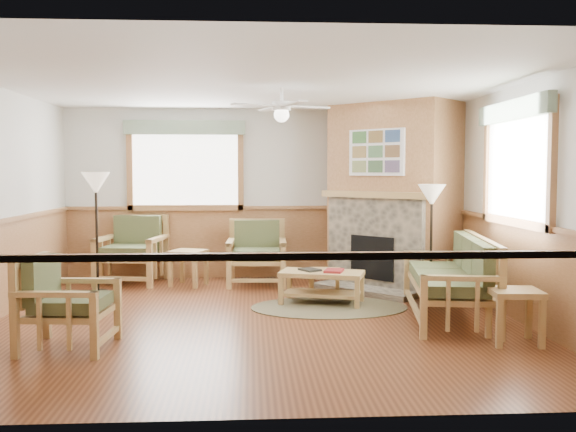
{
  "coord_description": "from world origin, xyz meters",
  "views": [
    {
      "loc": [
        -0.07,
        -7.32,
        1.71
      ],
      "look_at": [
        0.4,
        0.7,
        1.15
      ],
      "focal_mm": 40.0,
      "sensor_mm": 36.0,
      "label": 1
    }
  ],
  "objects": [
    {
      "name": "wall_back",
      "position": [
        0.0,
        3.0,
        1.35
      ],
      "size": [
        6.0,
        0.02,
        2.7
      ],
      "primitive_type": "cube",
      "color": "silver",
      "rests_on": "floor"
    },
    {
      "name": "floor_lamp_right",
      "position": [
        2.28,
        0.85,
        0.78
      ],
      "size": [
        0.45,
        0.45,
        1.55
      ],
      "primitive_type": null,
      "rotation": [
        0.0,
        0.0,
        -0.32
      ],
      "color": "black",
      "rests_on": "floor"
    },
    {
      "name": "wall_right",
      "position": [
        3.0,
        0.0,
        1.35
      ],
      "size": [
        0.02,
        6.0,
        2.7
      ],
      "primitive_type": "cube",
      "color": "silver",
      "rests_on": "floor"
    },
    {
      "name": "ceiling",
      "position": [
        0.0,
        0.0,
        2.7
      ],
      "size": [
        6.0,
        6.0,
        0.01
      ],
      "primitive_type": "cube",
      "color": "white",
      "rests_on": "floor"
    },
    {
      "name": "book_dark",
      "position": [
        0.7,
        0.9,
        0.45
      ],
      "size": [
        0.31,
        0.33,
        0.03
      ],
      "primitive_type": "cube",
      "rotation": [
        0.0,
        0.0,
        0.52
      ],
      "color": "black",
      "rests_on": "coffee_table"
    },
    {
      "name": "armchair_back_right",
      "position": [
        0.02,
        2.3,
        0.48
      ],
      "size": [
        0.89,
        0.89,
        0.97
      ],
      "primitive_type": null,
      "rotation": [
        0.0,
        0.0,
        -0.03
      ],
      "color": "tan",
      "rests_on": "floor"
    },
    {
      "name": "coffee_table",
      "position": [
        0.85,
        0.83,
        0.21
      ],
      "size": [
        1.16,
        0.82,
        0.42
      ],
      "primitive_type": null,
      "rotation": [
        0.0,
        0.0,
        -0.3
      ],
      "color": "tan",
      "rests_on": "floor"
    },
    {
      "name": "braided_rug",
      "position": [
        0.91,
        0.58,
        0.01
      ],
      "size": [
        2.32,
        2.32,
        0.01
      ],
      "primitive_type": "cylinder",
      "rotation": [
        0.0,
        0.0,
        -0.2
      ],
      "color": "brown",
      "rests_on": "floor"
    },
    {
      "name": "floor",
      "position": [
        0.0,
        0.0,
        -0.01
      ],
      "size": [
        6.0,
        6.0,
        0.01
      ],
      "primitive_type": "cube",
      "color": "brown",
      "rests_on": "ground"
    },
    {
      "name": "window_right",
      "position": [
        2.96,
        -0.2,
        2.53
      ],
      "size": [
        0.16,
        1.9,
        1.5
      ],
      "primitive_type": null,
      "color": "white",
      "rests_on": "wall_right"
    },
    {
      "name": "sofa",
      "position": [
        2.22,
        -0.06,
        0.47
      ],
      "size": [
        2.17,
        1.16,
        0.95
      ],
      "primitive_type": null,
      "rotation": [
        0.0,
        0.0,
        -1.73
      ],
      "color": "tan",
      "rests_on": "floor"
    },
    {
      "name": "end_table_chairs",
      "position": [
        -1.0,
        2.26,
        0.27
      ],
      "size": [
        0.61,
        0.6,
        0.53
      ],
      "primitive_type": null,
      "rotation": [
        0.0,
        0.0,
        -0.37
      ],
      "color": "tan",
      "rests_on": "floor"
    },
    {
      "name": "book_red",
      "position": [
        1.0,
        0.78,
        0.45
      ],
      "size": [
        0.3,
        0.35,
        0.03
      ],
      "primitive_type": "cube",
      "rotation": [
        0.0,
        0.0,
        -0.31
      ],
      "color": "maroon",
      "rests_on": "coffee_table"
    },
    {
      "name": "ceiling_fan",
      "position": [
        0.3,
        0.3,
        2.66
      ],
      "size": [
        1.59,
        1.59,
        0.36
      ],
      "primitive_type": null,
      "rotation": [
        0.0,
        0.0,
        0.35
      ],
      "color": "white",
      "rests_on": "ceiling"
    },
    {
      "name": "armchair_left",
      "position": [
        -1.83,
        -1.11,
        0.45
      ],
      "size": [
        0.87,
        0.87,
        0.9
      ],
      "primitive_type": null,
      "rotation": [
        0.0,
        0.0,
        1.49
      ],
      "color": "tan",
      "rests_on": "floor"
    },
    {
      "name": "end_table_sofa",
      "position": [
        2.55,
        -1.18,
        0.27
      ],
      "size": [
        0.53,
        0.51,
        0.54
      ],
      "primitive_type": null,
      "rotation": [
        0.0,
        0.0,
        -0.1
      ],
      "color": "tan",
      "rests_on": "floor"
    },
    {
      "name": "window_back",
      "position": [
        -1.1,
        2.96,
        2.53
      ],
      "size": [
        1.9,
        0.16,
        1.5
      ],
      "primitive_type": null,
      "color": "white",
      "rests_on": "wall_back"
    },
    {
      "name": "wainscot",
      "position": [
        0.0,
        0.0,
        0.55
      ],
      "size": [
        6.0,
        6.0,
        1.1
      ],
      "primitive_type": null,
      "color": "#9D6B40",
      "rests_on": "floor"
    },
    {
      "name": "floor_lamp_left",
      "position": [
        -2.23,
        1.76,
        0.85
      ],
      "size": [
        0.4,
        0.4,
        1.71
      ],
      "primitive_type": null,
      "rotation": [
        0.0,
        0.0,
        0.03
      ],
      "color": "black",
      "rests_on": "floor"
    },
    {
      "name": "armchair_back_left",
      "position": [
        -1.89,
        2.55,
        0.51
      ],
      "size": [
        1.06,
        1.06,
        1.03
      ],
      "primitive_type": null,
      "rotation": [
        0.0,
        0.0,
        -0.17
      ],
      "color": "tan",
      "rests_on": "floor"
    },
    {
      "name": "wall_front",
      "position": [
        0.0,
        -3.0,
        1.35
      ],
      "size": [
        6.0,
        0.02,
        2.7
      ],
      "primitive_type": "cube",
      "color": "silver",
      "rests_on": "floor"
    },
    {
      "name": "footstool",
      "position": [
        0.94,
        1.32,
        0.19
      ],
      "size": [
        0.48,
        0.48,
        0.37
      ],
      "primitive_type": null,
      "rotation": [
        0.0,
        0.0,
        -0.14
      ],
      "color": "tan",
      "rests_on": "floor"
    },
    {
      "name": "fireplace",
      "position": [
        2.05,
        2.05,
        1.35
      ],
      "size": [
        3.11,
        3.11,
        2.7
      ],
      "primitive_type": null,
      "rotation": [
        0.0,
        0.0,
        -0.79
      ],
      "color": "#9D6B40",
      "rests_on": "floor"
    }
  ]
}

